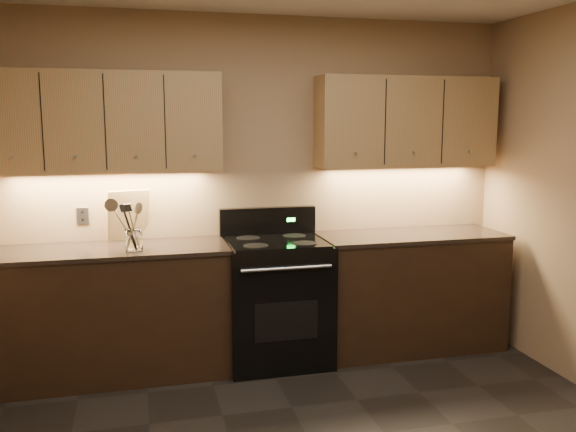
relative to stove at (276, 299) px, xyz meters
name	(u,v)px	position (x,y,z in m)	size (l,w,h in m)	color
wall_back	(256,187)	(-0.08, 0.32, 0.82)	(4.00, 0.04, 2.60)	#987F59
counter_left	(114,312)	(-1.18, 0.02, -0.01)	(1.62, 0.62, 0.93)	black
counter_right	(409,290)	(1.10, 0.02, -0.01)	(1.46, 0.62, 0.93)	black
stove	(276,299)	(0.00, 0.00, 0.00)	(0.76, 0.68, 1.14)	black
upper_cab_left	(106,122)	(-1.18, 0.17, 1.32)	(1.60, 0.30, 0.70)	#A48952
upper_cab_right	(406,122)	(1.10, 0.17, 1.32)	(1.44, 0.30, 0.70)	#A48952
outlet_plate	(83,216)	(-1.38, 0.31, 0.64)	(0.09, 0.01, 0.12)	#B2B5BA
utensil_crock	(134,241)	(-1.02, -0.11, 0.52)	(0.13, 0.13, 0.15)	white
cutting_board	(128,215)	(-1.06, 0.27, 0.64)	(0.31, 0.02, 0.39)	tan
wooden_spoon	(127,226)	(-1.06, -0.11, 0.63)	(0.06, 0.06, 0.32)	tan
black_turner	(135,225)	(-1.01, -0.13, 0.63)	(0.08, 0.08, 0.33)	black
steel_spatula	(137,224)	(-0.99, -0.11, 0.63)	(0.08, 0.08, 0.33)	silver
steel_skimmer	(137,222)	(-1.00, -0.12, 0.65)	(0.09, 0.09, 0.37)	silver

